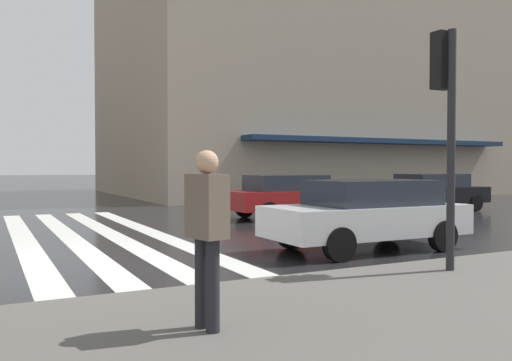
{
  "coord_description": "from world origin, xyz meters",
  "views": [
    {
      "loc": [
        -9.46,
        1.45,
        1.67
      ],
      "look_at": [
        3.01,
        -4.92,
        1.32
      ],
      "focal_mm": 37.26,
      "sensor_mm": 36.0,
      "label": 1
    }
  ],
  "objects": [
    {
      "name": "haussmann_block_corner",
      "position": [
        20.91,
        -17.04,
        12.03
      ],
      "size": [
        18.02,
        23.03,
        24.58
      ],
      "color": "tan",
      "rests_on": "ground_plane"
    },
    {
      "name": "car_black",
      "position": [
        5.5,
        -13.84,
        0.76
      ],
      "size": [
        1.85,
        4.1,
        1.41
      ],
      "color": "black",
      "rests_on": "ground_plane"
    },
    {
      "name": "ground_plane",
      "position": [
        0.0,
        0.0,
        0.0
      ],
      "size": [
        220.0,
        220.0,
        0.0
      ],
      "primitive_type": "plane",
      "color": "black"
    },
    {
      "name": "traffic_signal_post",
      "position": [
        -3.69,
        -4.65,
        2.7
      ],
      "size": [
        0.44,
        0.3,
        3.54
      ],
      "color": "#232326",
      "rests_on": "sidewalk_pavement"
    },
    {
      "name": "car_red",
      "position": [
        5.5,
        -7.39,
        0.76
      ],
      "size": [
        1.85,
        4.1,
        1.41
      ],
      "color": "maroon",
      "rests_on": "ground_plane"
    },
    {
      "name": "car_white",
      "position": [
        -1.0,
        -5.39,
        0.76
      ],
      "size": [
        1.85,
        4.1,
        1.41
      ],
      "color": "silver",
      "rests_on": "ground_plane"
    },
    {
      "name": "zebra_crossing",
      "position": [
        4.0,
        -0.32,
        0.0
      ],
      "size": [
        13.0,
        4.5,
        0.01
      ],
      "color": "silver",
      "rests_on": "ground_plane"
    },
    {
      "name": "pedestrian_by_billboard",
      "position": [
        -4.86,
        -0.39,
        1.14
      ],
      "size": [
        0.44,
        0.33,
        1.68
      ],
      "color": "#6B5B4C",
      "rests_on": "sidewalk_pavement"
    }
  ]
}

